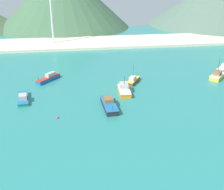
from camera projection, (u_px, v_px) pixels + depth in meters
The scene contains 11 objects.
ground at pixel (124, 147), 62.39m from camera, with size 260.00×280.00×0.50m.
fishing_boat_0 at pixel (124, 90), 88.30m from camera, with size 3.68×8.83×5.17m.
fishing_boat_3 at pixel (133, 80), 96.45m from camera, with size 5.80×7.65×6.17m.
fishing_boat_6 at pixel (224, 68), 108.07m from camera, with size 7.56×7.53×5.21m.
fishing_boat_7 at pixel (109, 104), 79.08m from camera, with size 3.69×10.77×2.95m.
fishing_boat_10 at pixel (23, 98), 83.43m from camera, with size 3.98×10.17×2.16m.
fishing_boat_12 at pixel (218, 76), 100.09m from camera, with size 7.88×7.91×6.85m.
fishing_boat_13 at pixel (49, 78), 98.23m from camera, with size 7.89×8.87×2.64m.
buoy_0 at pixel (57, 118), 73.72m from camera, with size 0.64×0.64×0.64m.
beach_strip at pixel (89, 43), 146.54m from camera, with size 247.00×25.37×1.20m, color beige.
radio_tower at pixel (51, 10), 137.76m from camera, with size 3.26×2.60×32.56m.
Camera 1 is at (-10.33, -22.19, 34.20)m, focal length 47.52 mm.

